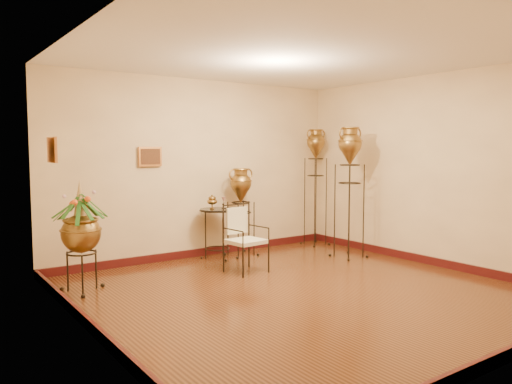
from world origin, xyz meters
TOP-DOWN VIEW (x-y plane):
  - ground at (0.00, 0.00)m, footprint 5.00×5.00m
  - room_shell at (-0.01, 0.01)m, footprint 5.02×5.02m
  - amphora_tall at (2.15, 2.15)m, footprint 0.51×0.51m
  - amphora_mid at (1.87, 1.05)m, footprint 0.55×0.55m
  - amphora_short at (0.55, 2.15)m, footprint 0.56×0.56m
  - planter_urn at (-2.15, 1.51)m, footprint 0.95×0.95m
  - armchair at (-0.01, 1.17)m, footprint 0.58×0.55m
  - side_table at (0.11, 2.15)m, footprint 0.56×0.56m

SIDE VIEW (x-z plane):
  - ground at x=0.00m, z-range 0.00..0.00m
  - side_table at x=0.11m, z-range -0.09..0.91m
  - armchair at x=-0.01m, z-range 0.00..0.95m
  - amphora_short at x=0.55m, z-range 0.00..1.43m
  - planter_urn at x=-2.15m, z-range 0.08..1.45m
  - amphora_mid at x=1.87m, z-range 0.01..2.09m
  - amphora_tall at x=2.15m, z-range 0.02..2.11m
  - room_shell at x=-0.01m, z-range 0.33..3.14m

